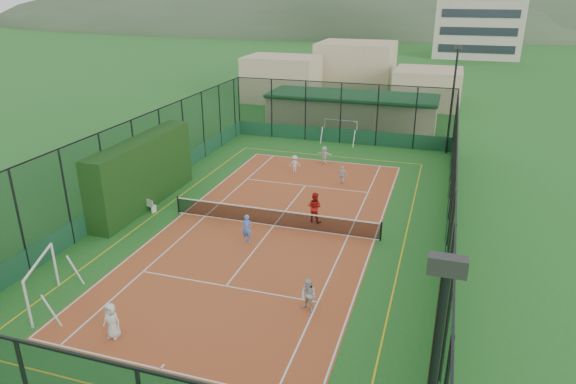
{
  "coord_description": "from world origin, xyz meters",
  "views": [
    {
      "loc": [
        8.33,
        -23.89,
        12.05
      ],
      "look_at": [
        0.15,
        2.12,
        1.2
      ],
      "focal_mm": 32.0,
      "sensor_mm": 36.0,
      "label": 1
    }
  ],
  "objects_px": {
    "child_far_back": "(324,155)",
    "child_near_right": "(308,295)",
    "futsal_goal_far": "(340,131)",
    "child_near_mid": "(247,229)",
    "clubhouse": "(352,111)",
    "floodlight_ne": "(452,101)",
    "white_bench": "(146,203)",
    "child_far_right": "(342,175)",
    "coach": "(314,207)",
    "child_near_left": "(112,321)",
    "futsal_goal_near": "(42,284)",
    "child_far_left": "(295,164)"
  },
  "relations": [
    {
      "from": "floodlight_ne",
      "to": "clubhouse",
      "type": "height_order",
      "value": "floodlight_ne"
    },
    {
      "from": "child_near_left",
      "to": "child_far_back",
      "type": "relative_size",
      "value": 1.09
    },
    {
      "from": "floodlight_ne",
      "to": "clubhouse",
      "type": "distance_m",
      "value": 10.47
    },
    {
      "from": "futsal_goal_far",
      "to": "child_near_right",
      "type": "bearing_deg",
      "value": -75.8
    },
    {
      "from": "futsal_goal_near",
      "to": "coach",
      "type": "distance_m",
      "value": 13.92
    },
    {
      "from": "floodlight_ne",
      "to": "child_far_right",
      "type": "relative_size",
      "value": 6.91
    },
    {
      "from": "white_bench",
      "to": "coach",
      "type": "distance_m",
      "value": 9.87
    },
    {
      "from": "child_near_mid",
      "to": "futsal_goal_near",
      "type": "bearing_deg",
      "value": -124.84
    },
    {
      "from": "clubhouse",
      "to": "child_far_back",
      "type": "bearing_deg",
      "value": -89.61
    },
    {
      "from": "floodlight_ne",
      "to": "child_near_right",
      "type": "distance_m",
      "value": 24.38
    },
    {
      "from": "futsal_goal_far",
      "to": "child_near_mid",
      "type": "xyz_separation_m",
      "value": [
        -0.67,
        -19.37,
        -0.19
      ]
    },
    {
      "from": "floodlight_ne",
      "to": "white_bench",
      "type": "distance_m",
      "value": 23.75
    },
    {
      "from": "clubhouse",
      "to": "coach",
      "type": "bearing_deg",
      "value": -84.61
    },
    {
      "from": "child_far_right",
      "to": "child_near_mid",
      "type": "bearing_deg",
      "value": 72.59
    },
    {
      "from": "futsal_goal_near",
      "to": "white_bench",
      "type": "bearing_deg",
      "value": -14.37
    },
    {
      "from": "child_far_back",
      "to": "child_near_right",
      "type": "bearing_deg",
      "value": 111.87
    },
    {
      "from": "white_bench",
      "to": "child_far_back",
      "type": "bearing_deg",
      "value": 74.19
    },
    {
      "from": "futsal_goal_near",
      "to": "child_near_left",
      "type": "relative_size",
      "value": 2.22
    },
    {
      "from": "clubhouse",
      "to": "child_far_back",
      "type": "height_order",
      "value": "clubhouse"
    },
    {
      "from": "floodlight_ne",
      "to": "white_bench",
      "type": "bearing_deg",
      "value": -134.36
    },
    {
      "from": "child_far_right",
      "to": "child_far_back",
      "type": "distance_m",
      "value": 4.24
    },
    {
      "from": "child_near_left",
      "to": "child_far_right",
      "type": "height_order",
      "value": "child_near_left"
    },
    {
      "from": "floodlight_ne",
      "to": "clubhouse",
      "type": "xyz_separation_m",
      "value": [
        -8.6,
        5.4,
        -2.55
      ]
    },
    {
      "from": "futsal_goal_near",
      "to": "child_near_mid",
      "type": "bearing_deg",
      "value": -59.24
    },
    {
      "from": "child_near_left",
      "to": "child_near_right",
      "type": "relative_size",
      "value": 1.0
    },
    {
      "from": "floodlight_ne",
      "to": "child_near_left",
      "type": "relative_size",
      "value": 5.84
    },
    {
      "from": "white_bench",
      "to": "coach",
      "type": "bearing_deg",
      "value": 26.78
    },
    {
      "from": "child_near_left",
      "to": "child_far_back",
      "type": "height_order",
      "value": "child_near_left"
    },
    {
      "from": "child_near_left",
      "to": "white_bench",
      "type": "bearing_deg",
      "value": 115.43
    },
    {
      "from": "child_near_left",
      "to": "child_near_mid",
      "type": "relative_size",
      "value": 0.96
    },
    {
      "from": "child_far_left",
      "to": "child_far_right",
      "type": "bearing_deg",
      "value": 145.17
    },
    {
      "from": "child_near_left",
      "to": "coach",
      "type": "distance_m",
      "value": 12.87
    },
    {
      "from": "child_near_left",
      "to": "child_near_right",
      "type": "height_order",
      "value": "same"
    },
    {
      "from": "white_bench",
      "to": "child_near_right",
      "type": "xyz_separation_m",
      "value": [
        11.69,
        -6.91,
        0.3
      ]
    },
    {
      "from": "child_near_left",
      "to": "futsal_goal_near",
      "type": "bearing_deg",
      "value": 165.43
    },
    {
      "from": "child_near_mid",
      "to": "child_far_left",
      "type": "bearing_deg",
      "value": 96.19
    },
    {
      "from": "clubhouse",
      "to": "coach",
      "type": "height_order",
      "value": "clubhouse"
    },
    {
      "from": "clubhouse",
      "to": "child_near_mid",
      "type": "height_order",
      "value": "clubhouse"
    },
    {
      "from": "child_near_mid",
      "to": "child_far_right",
      "type": "xyz_separation_m",
      "value": [
        2.84,
        9.78,
        -0.14
      ]
    },
    {
      "from": "clubhouse",
      "to": "child_near_right",
      "type": "height_order",
      "value": "clubhouse"
    },
    {
      "from": "child_far_left",
      "to": "coach",
      "type": "distance_m",
      "value": 8.33
    },
    {
      "from": "floodlight_ne",
      "to": "child_far_left",
      "type": "relative_size",
      "value": 6.83
    },
    {
      "from": "futsal_goal_far",
      "to": "child_near_right",
      "type": "distance_m",
      "value": 24.55
    },
    {
      "from": "futsal_goal_near",
      "to": "floodlight_ne",
      "type": "bearing_deg",
      "value": -51.94
    },
    {
      "from": "floodlight_ne",
      "to": "futsal_goal_near",
      "type": "height_order",
      "value": "floodlight_ne"
    },
    {
      "from": "child_near_left",
      "to": "child_near_right",
      "type": "distance_m",
      "value": 7.46
    },
    {
      "from": "floodlight_ne",
      "to": "child_near_mid",
      "type": "bearing_deg",
      "value": -116.23
    },
    {
      "from": "floodlight_ne",
      "to": "coach",
      "type": "distance_m",
      "value": 17.08
    },
    {
      "from": "child_near_left",
      "to": "futsal_goal_far",
      "type": "bearing_deg",
      "value": 84.03
    },
    {
      "from": "futsal_goal_far",
      "to": "coach",
      "type": "xyz_separation_m",
      "value": [
        1.96,
        -15.96,
        -0.07
      ]
    }
  ]
}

